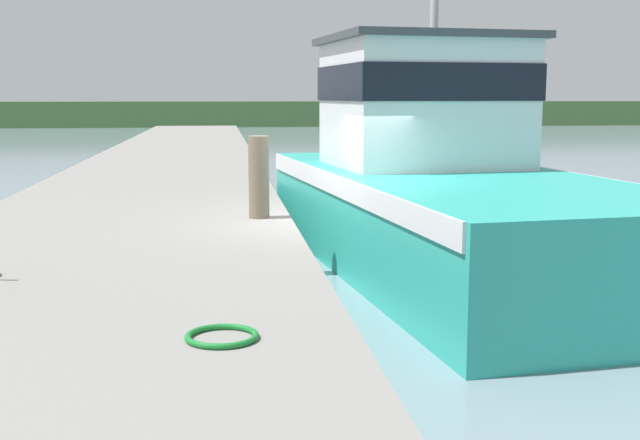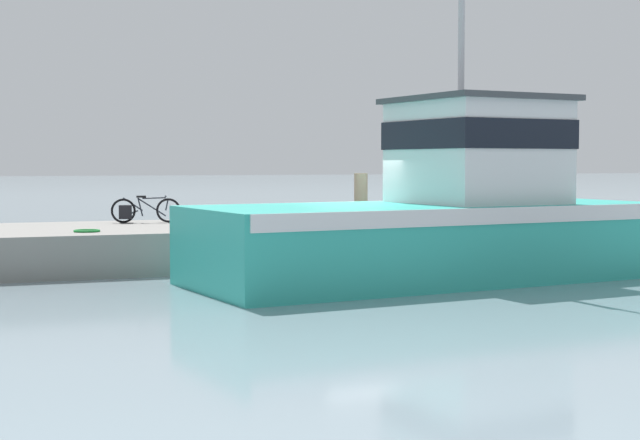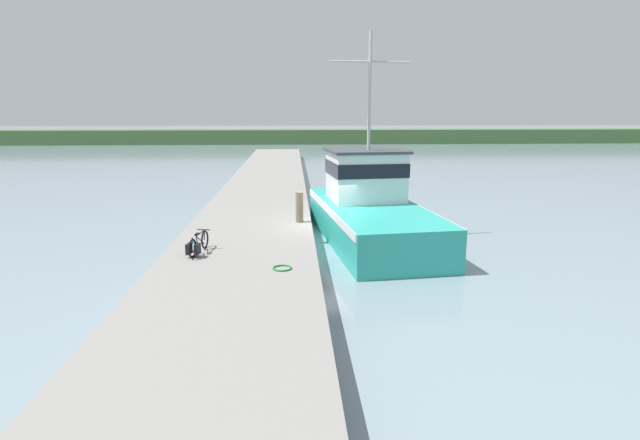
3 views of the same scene
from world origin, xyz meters
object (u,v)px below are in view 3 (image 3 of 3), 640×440
object	(u,v)px
fishing_boat_main	(369,208)
mooring_post	(299,207)
water_bottle_by_bike	(193,241)
bicycle_touring	(197,245)

from	to	relation	value
fishing_boat_main	mooring_post	bearing A→B (deg)	-173.54
fishing_boat_main	water_bottle_by_bike	size ratio (longest dim) A/B	54.07
fishing_boat_main	bicycle_touring	distance (m)	8.34
bicycle_touring	mooring_post	size ratio (longest dim) A/B	1.35
fishing_boat_main	water_bottle_by_bike	distance (m)	7.91
bicycle_touring	mooring_post	distance (m)	5.74
mooring_post	bicycle_touring	bearing A→B (deg)	-126.30
fishing_boat_main	water_bottle_by_bike	world-z (taller)	fishing_boat_main
mooring_post	water_bottle_by_bike	world-z (taller)	mooring_post
water_bottle_by_bike	fishing_boat_main	bearing A→B (deg)	30.24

